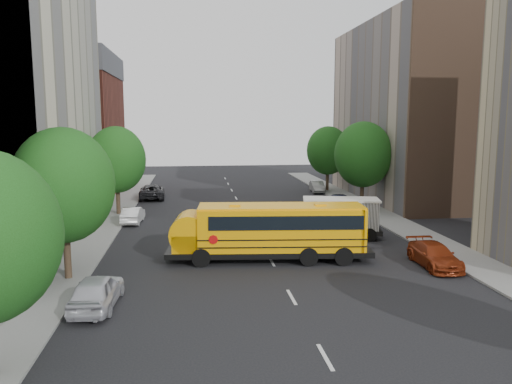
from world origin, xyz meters
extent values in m
plane|color=black|center=(0.00, 0.00, 0.00)|extent=(120.00, 120.00, 0.00)
cube|color=slate|center=(-11.50, 5.00, 0.06)|extent=(3.00, 80.00, 0.12)
cube|color=slate|center=(11.50, 5.00, 0.06)|extent=(3.00, 80.00, 0.12)
cube|color=silver|center=(0.00, 10.00, 0.01)|extent=(0.15, 64.00, 0.01)
cube|color=maroon|center=(-18.00, 28.00, 6.50)|extent=(10.00, 15.00, 13.00)
cube|color=tan|center=(18.00, 20.00, 9.00)|extent=(10.00, 22.00, 18.00)
cube|color=brown|center=(18.00, 9.00, 9.00)|extent=(10.10, 0.30, 18.00)
cylinder|color=yellow|center=(28.00, 28.00, 17.50)|extent=(1.00, 1.00, 35.00)
cylinder|color=#38281C|center=(-11.00, -4.00, 1.44)|extent=(0.36, 0.36, 2.88)
ellipsoid|color=#1A4713|center=(-11.00, -4.00, 4.96)|extent=(5.12, 5.12, 5.89)
cylinder|color=#38281C|center=(-11.00, 14.00, 1.40)|extent=(0.36, 0.36, 2.81)
ellipsoid|color=#1A4713|center=(-11.00, 14.00, 4.84)|extent=(4.99, 4.99, 5.74)
cylinder|color=#38281C|center=(11.00, 14.00, 1.48)|extent=(0.36, 0.36, 2.95)
ellipsoid|color=#1A4713|center=(11.00, 14.00, 5.08)|extent=(5.25, 5.25, 6.04)
cylinder|color=#38281C|center=(11.00, 26.00, 1.37)|extent=(0.36, 0.36, 2.74)
ellipsoid|color=#1A4713|center=(11.00, 26.00, 4.71)|extent=(4.86, 4.86, 5.59)
cube|color=black|center=(-0.12, -1.69, 0.59)|extent=(12.15, 3.82, 0.32)
cube|color=#FDA905|center=(0.63, -1.76, 1.97)|extent=(9.80, 3.55, 2.45)
cube|color=#FDA905|center=(-5.00, -1.23, 1.23)|extent=(2.14, 2.62, 1.07)
cube|color=black|center=(-3.89, -1.34, 2.51)|extent=(0.76, 2.49, 1.28)
cube|color=#FDA905|center=(0.63, -1.76, 3.22)|extent=(9.78, 3.33, 0.15)
cube|color=black|center=(0.84, -1.78, 2.51)|extent=(8.96, 3.53, 0.80)
cube|color=black|center=(0.63, -1.76, 1.12)|extent=(9.81, 3.61, 0.06)
cube|color=black|center=(0.63, -1.76, 1.55)|extent=(9.81, 3.61, 0.06)
cube|color=#FDA905|center=(5.46, -2.21, 1.97)|extent=(0.41, 2.67, 2.45)
cube|color=#FDA905|center=(-2.24, -1.49, 3.33)|extent=(0.70, 0.70, 0.11)
cube|color=#FDA905|center=(3.07, -1.99, 3.33)|extent=(0.70, 0.70, 0.11)
cylinder|color=#FDA905|center=(-5.00, -1.23, 1.76)|extent=(2.46, 2.65, 2.24)
cylinder|color=red|center=(-3.65, -2.81, 1.60)|extent=(0.53, 0.09, 0.53)
cylinder|color=black|center=(-4.38, -2.63, 0.53)|extent=(1.09, 0.42, 1.07)
cylinder|color=black|center=(-4.13, 0.02, 0.53)|extent=(1.09, 0.42, 1.07)
cylinder|color=black|center=(2.10, -3.24, 0.53)|extent=(1.09, 0.42, 1.07)
cylinder|color=black|center=(2.34, -0.58, 0.53)|extent=(1.09, 0.42, 1.07)
cylinder|color=black|center=(4.22, -3.43, 0.53)|extent=(1.09, 0.42, 1.07)
cylinder|color=black|center=(4.47, -0.78, 0.53)|extent=(1.09, 0.42, 1.07)
cube|color=black|center=(5.25, 3.41, 0.55)|extent=(6.85, 3.45, 0.33)
cube|color=white|center=(5.79, 3.30, 1.69)|extent=(5.33, 3.04, 1.96)
cube|color=white|center=(2.90, 3.89, 1.36)|extent=(1.91, 2.34, 1.31)
cube|color=silver|center=(5.79, 3.30, 2.73)|extent=(5.57, 3.19, 0.13)
cylinder|color=black|center=(2.68, 2.82, 0.46)|extent=(0.95, 0.45, 0.92)
cylinder|color=black|center=(3.12, 4.96, 0.46)|extent=(0.95, 0.45, 0.92)
cylinder|color=black|center=(5.25, 2.29, 0.46)|extent=(0.95, 0.45, 0.92)
cylinder|color=black|center=(5.68, 4.43, 0.46)|extent=(0.95, 0.45, 0.92)
cylinder|color=black|center=(7.60, 1.81, 0.46)|extent=(0.95, 0.45, 0.92)
cylinder|color=black|center=(8.04, 3.95, 0.46)|extent=(0.95, 0.45, 0.92)
imported|color=silver|center=(-8.80, -8.18, 0.76)|extent=(2.04, 4.54, 1.51)
imported|color=white|center=(-9.35, 10.34, 0.65)|extent=(1.61, 4.02, 1.30)
imported|color=black|center=(-8.80, 22.72, 0.76)|extent=(2.79, 5.59, 1.52)
imported|color=maroon|center=(8.97, -4.17, 0.66)|extent=(1.97, 4.59, 1.32)
imported|color=#36395F|center=(8.80, 13.26, 0.78)|extent=(1.91, 4.59, 1.56)
imported|color=gray|center=(9.60, 25.17, 0.65)|extent=(1.73, 4.03, 1.29)
camera|label=1|loc=(-4.48, -30.02, 8.26)|focal=35.00mm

